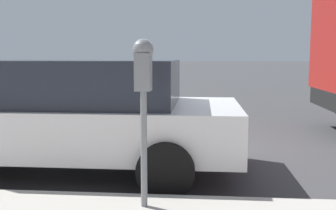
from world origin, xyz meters
The scene contains 3 objects.
ground_plane centered at (0.00, 0.00, 0.00)m, with size 220.00×220.00×0.00m, color #424244.
parking_meter centered at (-2.53, -0.41, 1.34)m, with size 0.21×0.19×1.56m.
car_white centered at (-0.97, 0.81, 0.79)m, with size 2.15×4.61×1.50m.
Camera 1 is at (-6.06, -0.94, 1.56)m, focal length 42.00 mm.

